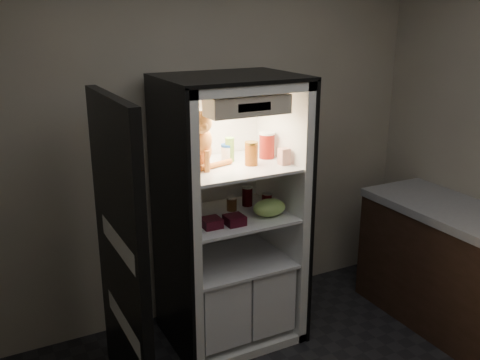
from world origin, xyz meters
The scene contains 16 objects.
room_shell centered at (0.00, 0.00, 1.62)m, with size 3.60×3.60×3.60m.
refrigerator centered at (0.00, 1.38, 0.79)m, with size 0.90×0.72×1.88m.
fridge_door centered at (-0.85, 1.03, 0.91)m, with size 0.06×0.87×1.85m.
tabby_cat centered at (-0.23, 1.37, 1.45)m, with size 0.36×0.41×0.43m.
parmesan_shaker centered at (0.03, 1.41, 1.37)m, with size 0.06×0.06×0.16m.
mayo_tub centered at (0.01, 1.42, 1.35)m, with size 0.08×0.08×0.12m.
salsa_jar centered at (0.11, 1.26, 1.37)m, with size 0.09×0.09×0.16m.
pepper_jar centered at (0.29, 1.37, 1.38)m, with size 0.11×0.11×0.18m.
cream_carton centered at (0.31, 1.17, 1.35)m, with size 0.06×0.06×0.11m, color silver.
soda_can_a centered at (0.18, 1.43, 1.01)m, with size 0.07×0.07×0.14m.
soda_can_b centered at (0.26, 1.31, 1.00)m, with size 0.06×0.06×0.11m.
soda_can_c centered at (0.25, 1.29, 1.00)m, with size 0.07×0.07×0.12m.
condiment_jar centered at (0.03, 1.40, 0.99)m, with size 0.07×0.07×0.10m.
grape_bag centered at (0.21, 1.18, 1.00)m, with size 0.23×0.17×0.12m, color #9ED161.
berry_box_left centered at (-0.22, 1.18, 0.97)m, with size 0.12×0.12×0.06m, color #430B15.
berry_box_right centered at (-0.07, 1.16, 0.97)m, with size 0.12×0.12×0.06m, color #430B15.
Camera 1 is at (-1.53, -1.71, 2.25)m, focal length 40.00 mm.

